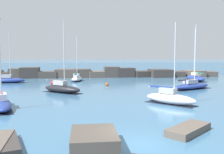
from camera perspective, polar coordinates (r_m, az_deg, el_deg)
name	(u,v)px	position (r m, az deg, el deg)	size (l,w,h in m)	color
ground_plane	(134,144)	(15.82, 5.07, -15.12)	(600.00, 600.00, 0.00)	#3D6B8E
open_sea_beyond	(92,66)	(121.05, -4.67, 2.47)	(400.00, 116.00, 0.01)	#2D5B7F
breakwater_jetty	(101,73)	(61.18, -2.61, 0.84)	(57.81, 6.70, 2.56)	#423D38
foreground_rocks	(77,141)	(15.40, -7.90, -14.35)	(16.07, 8.59, 0.95)	#4C443D
sailboat_moored_0	(8,80)	(52.68, -22.72, -0.59)	(6.55, 2.29, 9.44)	navy
sailboat_moored_1	(195,78)	(54.72, 18.48, -0.16)	(3.17, 6.22, 10.98)	navy
sailboat_moored_2	(62,88)	(36.84, -11.40, -2.49)	(6.34, 5.49, 10.25)	black
sailboat_moored_3	(170,98)	(28.61, 13.12, -4.66)	(5.43, 5.58, 9.00)	white
sailboat_moored_5	(192,86)	(41.74, 17.76, -1.87)	(7.83, 5.37, 10.20)	navy
sailboat_moored_6	(77,78)	(52.55, -8.06, -0.28)	(2.67, 5.53, 9.40)	white
sailboat_moored_8	(1,104)	(27.55, -23.94, -5.59)	(3.87, 6.43, 7.31)	navy
mooring_buoy_orange_near	(53,83)	(46.52, -13.40, -1.35)	(0.72, 0.72, 0.92)	red
mooring_buoy_far_side	(107,84)	(44.29, -1.14, -1.67)	(0.51, 0.51, 0.71)	#EA5914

